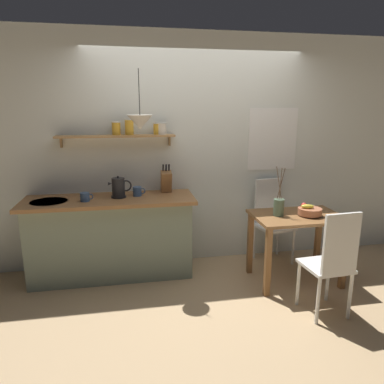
{
  "coord_description": "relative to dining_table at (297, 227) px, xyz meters",
  "views": [
    {
      "loc": [
        -0.78,
        -3.5,
        1.86
      ],
      "look_at": [
        -0.1,
        0.25,
        0.95
      ],
      "focal_mm": 33.09,
      "sensor_mm": 36.0,
      "label": 1
    }
  ],
  "objects": [
    {
      "name": "dining_chair_far",
      "position": [
        -0.04,
        0.59,
        -0.06
      ],
      "size": [
        0.47,
        0.45,
        1.01
      ],
      "color": "white",
      "rests_on": "ground_plane"
    },
    {
      "name": "dining_table",
      "position": [
        0.0,
        0.0,
        0.0
      ],
      "size": [
        0.94,
        0.62,
        0.75
      ],
      "color": "brown",
      "rests_on": "ground_plane"
    },
    {
      "name": "coffee_mug_spare",
      "position": [
        -1.66,
        0.52,
        0.34
      ],
      "size": [
        0.14,
        0.09,
        0.1
      ],
      "color": "#3D5B89",
      "rests_on": "kitchen_counter"
    },
    {
      "name": "twig_vase",
      "position": [
        -0.21,
        0.01,
        0.24
      ],
      "size": [
        0.11,
        0.11,
        0.52
      ],
      "color": "#567056",
      "rests_on": "dining_table"
    },
    {
      "name": "fruit_bowl",
      "position": [
        0.11,
        -0.04,
        0.19
      ],
      "size": [
        0.25,
        0.25,
        0.13
      ],
      "color": "#BC704C",
      "rests_on": "dining_table"
    },
    {
      "name": "kitchen_counter",
      "position": [
        -1.96,
        0.49,
        -0.15
      ],
      "size": [
        1.83,
        0.63,
        0.91
      ],
      "color": "gray",
      "rests_on": "ground_plane"
    },
    {
      "name": "coffee_mug_by_sink",
      "position": [
        -2.2,
        0.38,
        0.34
      ],
      "size": [
        0.13,
        0.09,
        0.09
      ],
      "color": "#3D5B89",
      "rests_on": "kitchen_counter"
    },
    {
      "name": "wall_shelf",
      "position": [
        -1.73,
        0.66,
        0.98
      ],
      "size": [
        1.29,
        0.2,
        0.3
      ],
      "color": "tan"
    },
    {
      "name": "dining_chair_near",
      "position": [
        -0.01,
        -0.71,
        -0.06
      ],
      "size": [
        0.41,
        0.41,
        1.01
      ],
      "color": "white",
      "rests_on": "ground_plane"
    },
    {
      "name": "electric_kettle",
      "position": [
        -1.86,
        0.49,
        0.4
      ],
      "size": [
        0.25,
        0.16,
        0.24
      ],
      "color": "black",
      "rests_on": "kitchen_counter"
    },
    {
      "name": "back_wall",
      "position": [
        -0.76,
        0.82,
        0.74
      ],
      "size": [
        6.8,
        0.11,
        2.7
      ],
      "color": "silver",
      "rests_on": "ground_plane"
    },
    {
      "name": "ground_plane",
      "position": [
        -0.96,
        0.17,
        -0.61
      ],
      "size": [
        14.0,
        14.0,
        0.0
      ],
      "primitive_type": "plane",
      "color": "tan"
    },
    {
      "name": "knife_block",
      "position": [
        -1.33,
        0.63,
        0.43
      ],
      "size": [
        0.12,
        0.17,
        0.33
      ],
      "color": "#9E6B3D",
      "rests_on": "kitchen_counter"
    },
    {
      "name": "pendant_lamp",
      "position": [
        -1.61,
        0.32,
        1.11
      ],
      "size": [
        0.26,
        0.26,
        0.59
      ],
      "color": "black"
    }
  ]
}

